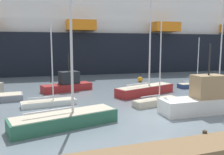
{
  "coord_description": "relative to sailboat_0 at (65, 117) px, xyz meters",
  "views": [
    {
      "loc": [
        -8.71,
        -14.94,
        5.37
      ],
      "look_at": [
        0.0,
        10.85,
        1.61
      ],
      "focal_mm": 38.17,
      "sensor_mm": 36.0,
      "label": 1
    }
  ],
  "objects": [
    {
      "name": "sailboat_5",
      "position": [
        15.84,
        4.0,
        -0.16
      ],
      "size": [
        5.35,
        1.52,
        9.57
      ],
      "rotation": [
        0.0,
        0.0,
        0.01
      ],
      "color": "white",
      "rests_on": "ground_plane"
    },
    {
      "name": "sailboat_0",
      "position": [
        0.0,
        0.0,
        0.0
      ],
      "size": [
        7.33,
        3.49,
        12.83
      ],
      "rotation": [
        0.0,
        0.0,
        0.23
      ],
      "color": "#2D6B51",
      "rests_on": "ground_plane"
    },
    {
      "name": "fishing_boat_2",
      "position": [
        11.0,
        -0.21,
        0.4
      ],
      "size": [
        7.16,
        2.28,
        5.48
      ],
      "rotation": [
        0.0,
        0.0,
        -0.04
      ],
      "color": "white",
      "rests_on": "ground_plane"
    },
    {
      "name": "cruise_ship",
      "position": [
        14.6,
        35.11,
        6.19
      ],
      "size": [
        136.54,
        28.43,
        21.56
      ],
      "rotation": [
        0.0,
        0.0,
        -0.07
      ],
      "color": "black",
      "rests_on": "ground_plane"
    },
    {
      "name": "channel_buoy_0",
      "position": [
        12.91,
        15.73,
        -0.24
      ],
      "size": [
        0.77,
        0.77,
        1.56
      ],
      "color": "orange",
      "rests_on": "ground_plane"
    },
    {
      "name": "ground_plane",
      "position": [
        6.79,
        -0.45,
        -0.63
      ],
      "size": [
        600.0,
        600.0,
        0.0
      ],
      "primitive_type": "plane",
      "color": "slate"
    },
    {
      "name": "fishing_boat_3",
      "position": [
        1.94,
        12.32,
        0.17
      ],
      "size": [
        6.06,
        3.22,
        4.3
      ],
      "rotation": [
        0.0,
        0.0,
        0.26
      ],
      "color": "maroon",
      "rests_on": "ground_plane"
    },
    {
      "name": "sailboat_6",
      "position": [
        -0.62,
        5.93,
        -0.29
      ],
      "size": [
        4.85,
        1.88,
        7.18
      ],
      "rotation": [
        0.0,
        0.0,
        0.11
      ],
      "color": "white",
      "rests_on": "ground_plane"
    },
    {
      "name": "sailboat_7",
      "position": [
        17.42,
        9.3,
        -0.29
      ],
      "size": [
        4.32,
        1.4,
        6.26
      ],
      "rotation": [
        0.0,
        0.0,
        -0.04
      ],
      "color": "navy",
      "rests_on": "ground_plane"
    },
    {
      "name": "sailboat_1",
      "position": [
        9.65,
        7.55,
        0.07
      ],
      "size": [
        7.4,
        3.93,
        13.99
      ],
      "rotation": [
        0.0,
        0.0,
        0.32
      ],
      "color": "maroon",
      "rests_on": "ground_plane"
    },
    {
      "name": "sailboat_3",
      "position": [
        8.48,
        3.05,
        -0.23
      ],
      "size": [
        4.69,
        1.95,
        7.43
      ],
      "rotation": [
        0.0,
        0.0,
        0.2
      ],
      "color": "#BCB29E",
      "rests_on": "ground_plane"
    },
    {
      "name": "dock_pier",
      "position": [
        6.79,
        -6.36,
        -0.31
      ],
      "size": [
        24.51,
        2.15,
        0.76
      ],
      "color": "olive",
      "rests_on": "ground_plane"
    },
    {
      "name": "channel_buoy_1",
      "position": [
        0.14,
        14.4,
        -0.29
      ],
      "size": [
        0.65,
        0.65,
        1.66
      ],
      "color": "green",
      "rests_on": "ground_plane"
    }
  ]
}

